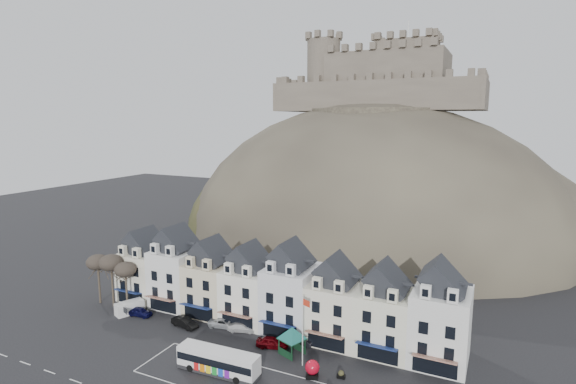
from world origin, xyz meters
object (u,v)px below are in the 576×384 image
object	(u,v)px
car_white	(242,327)
car_maroon	(272,342)
car_black	(185,322)
car_charcoal	(297,339)
bus_shelter	(292,333)
flagpole	(303,327)
white_van	(130,308)
bus	(218,360)
red_buoy	(312,369)
car_navy	(140,312)
car_silver	(224,323)

from	to	relation	value
car_white	car_maroon	xyz separation A→B (m)	(6.09, -2.26, 0.12)
car_white	car_black	bearing A→B (deg)	89.26
car_charcoal	bus_shelter	bearing A→B (deg)	-171.95
flagpole	car_charcoal	distance (m)	6.95
bus_shelter	car_black	bearing A→B (deg)	-159.26
bus_shelter	white_van	bearing A→B (deg)	-159.12
bus	red_buoy	bearing A→B (deg)	18.77
white_van	car_black	bearing A→B (deg)	22.75
bus	car_white	world-z (taller)	bus
bus_shelter	bus	bearing A→B (deg)	-106.89
bus	car_navy	world-z (taller)	bus
flagpole	car_navy	world-z (taller)	flagpole
bus_shelter	car_maroon	bearing A→B (deg)	-165.59
car_navy	car_silver	distance (m)	14.06
car_silver	car_charcoal	distance (m)	11.60
white_van	car_maroon	size ratio (longest dim) A/B	1.06
white_van	bus_shelter	bearing A→B (deg)	22.52
red_buoy	car_silver	world-z (taller)	red_buoy
red_buoy	car_navy	xyz separation A→B (m)	(-30.33, 3.85, -0.40)
bus	car_charcoal	distance (m)	11.80
bus	car_black	world-z (taller)	bus
red_buoy	car_black	world-z (taller)	red_buoy
car_black	car_charcoal	xyz separation A→B (m)	(16.80, 2.50, 0.01)
bus_shelter	car_maroon	distance (m)	3.72
red_buoy	car_maroon	world-z (taller)	red_buoy
car_navy	white_van	bearing A→B (deg)	84.81
car_navy	car_silver	bearing A→B (deg)	-85.18
bus_shelter	car_navy	world-z (taller)	bus_shelter
flagpole	car_white	bearing A→B (deg)	158.50
car_silver	car_charcoal	bearing A→B (deg)	-101.31
bus_shelter	car_silver	xyz separation A→B (m)	(-12.10, 2.61, -2.22)
car_black	red_buoy	bearing A→B (deg)	-90.29
car_maroon	car_charcoal	size ratio (longest dim) A/B	0.96
bus_shelter	car_navy	size ratio (longest dim) A/B	1.38
white_van	car_maroon	distance (m)	25.02
car_silver	white_van	bearing A→B (deg)	87.60
white_van	car_white	distance (m)	19.10
car_maroon	bus	bearing A→B (deg)	146.35
car_silver	car_maroon	world-z (taller)	car_maroon
car_navy	car_charcoal	bearing A→B (deg)	-89.79
flagpole	car_maroon	xyz separation A→B (m)	(-5.44, 2.29, -4.39)
white_van	car_charcoal	size ratio (longest dim) A/B	1.02
car_silver	car_black	bearing A→B (deg)	104.37
bus_shelter	red_buoy	distance (m)	6.04
bus	car_charcoal	size ratio (longest dim) A/B	2.32
car_navy	red_buoy	bearing A→B (deg)	-102.62
white_van	car_charcoal	distance (m)	27.66
car_navy	car_charcoal	xyz separation A→B (m)	(25.44, 2.49, 0.06)
car_silver	car_maroon	size ratio (longest dim) A/B	1.07
car_black	flagpole	bearing A→B (deg)	-86.15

